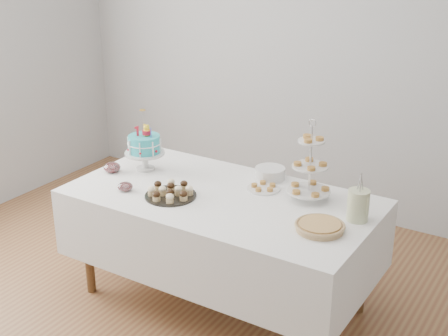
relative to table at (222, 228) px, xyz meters
The scene contains 12 objects.
floor 0.62m from the table, 90.00° to the right, with size 5.00×5.00×0.00m, color brown.
walls 0.86m from the table, 90.00° to the right, with size 5.04×4.04×2.70m.
table is the anchor object (origin of this frame).
birthday_cake 0.76m from the table, behind, with size 0.27×0.27×0.42m.
cupcake_tray 0.41m from the table, 145.08° to the right, with size 0.32×0.32×0.07m.
pie 0.76m from the table, ahead, with size 0.28×0.28×0.04m.
tiered_stand 0.70m from the table, 25.63° to the left, with size 0.26×0.26×0.51m.
plate_stack 0.50m from the table, 72.18° to the left, with size 0.20×0.20×0.08m.
pastry_plate 0.37m from the table, 51.10° to the left, with size 0.21×0.21×0.03m.
jam_bowl_a 0.66m from the table, 155.05° to the right, with size 0.10×0.10×0.06m.
jam_bowl_b 0.88m from the table, behind, with size 0.12×0.12×0.07m.
utensil_pitcher 0.91m from the table, ahead, with size 0.13×0.13×0.28m.
Camera 1 is at (1.89, -2.70, 2.36)m, focal length 50.00 mm.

